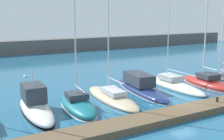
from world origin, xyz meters
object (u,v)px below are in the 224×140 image
Objects in this scene: motorboat_white_second at (35,106)px; motorboat_navy_fifth at (141,87)px; mooring_buoy_white at (25,77)px; sailboat_red_seventh at (206,82)px; sailboat_sand_fourth at (112,97)px; sailboat_ivory_sixth at (172,84)px; sailboat_teal_third at (78,104)px; dock_bollard at (217,99)px.

motorboat_white_second is 11.75m from motorboat_navy_fifth.
motorboat_navy_fifth is 16.52m from mooring_buoy_white.
sailboat_sand_fourth is at bearing 92.73° from sailboat_red_seventh.
sailboat_teal_third is at bearing 100.21° from sailboat_ivory_sixth.
motorboat_navy_fifth is 8.31m from dock_bollard.
sailboat_sand_fourth reaches higher than dock_bollard.
sailboat_ivory_sixth is 30.71× the size of mooring_buoy_white.
motorboat_white_second is 16.89× the size of mooring_buoy_white.
mooring_buoy_white is (-9.16, 13.73, -0.55)m from motorboat_navy_fifth.
sailboat_sand_fourth is 15.51m from mooring_buoy_white.
sailboat_sand_fourth is at bearing 109.94° from motorboat_navy_fifth.
motorboat_white_second is 7.60m from sailboat_sand_fourth.
sailboat_sand_fourth is (7.58, 0.19, -0.43)m from motorboat_white_second.
sailboat_sand_fourth is at bearing -69.84° from sailboat_teal_third.
motorboat_navy_fifth is 0.66× the size of sailboat_ivory_sixth.
sailboat_sand_fourth reaches higher than sailboat_red_seventh.
sailboat_ivory_sixth is 0.96× the size of sailboat_red_seventh.
sailboat_red_seventh is (8.17, -1.66, -0.09)m from motorboat_navy_fifth.
dock_bollard reaches higher than mooring_buoy_white.
sailboat_red_seventh is 31.91× the size of mooring_buoy_white.
sailboat_sand_fourth reaches higher than motorboat_white_second.
sailboat_teal_third is 30.84× the size of mooring_buoy_white.
sailboat_teal_third is at bearing 151.84° from dock_bollard.
sailboat_sand_fourth is 1.07× the size of sailboat_ivory_sixth.
dock_bollard is (11.95, -21.56, 0.76)m from mooring_buoy_white.
sailboat_teal_third reaches higher than dock_bollard.
motorboat_white_second is 0.52× the size of sailboat_sand_fourth.
mooring_buoy_white is (-17.33, 15.40, -0.46)m from sailboat_red_seventh.
sailboat_teal_third is at bearing -86.44° from mooring_buoy_white.
motorboat_white_second is at bearing -99.70° from mooring_buoy_white.
motorboat_navy_fifth is at bearing -70.55° from sailboat_teal_third.
sailboat_red_seventh reaches higher than motorboat_navy_fifth.
sailboat_red_seventh is at bearing -107.68° from sailboat_ivory_sixth.
sailboat_sand_fourth reaches higher than sailboat_teal_third.
sailboat_teal_third is 12.45m from dock_bollard.
dock_bollard is (2.79, -7.83, 0.21)m from motorboat_navy_fifth.
sailboat_ivory_sixth is at bearing -46.09° from mooring_buoy_white.
mooring_buoy_white is at bearing 21.28° from sailboat_sand_fourth.
sailboat_ivory_sixth is at bearing 78.75° from dock_bollard.
motorboat_white_second is at bearing 93.73° from sailboat_sand_fourth.
sailboat_ivory_sixth is at bearing 76.05° from sailboat_red_seventh.
sailboat_ivory_sixth reaches higher than mooring_buoy_white.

